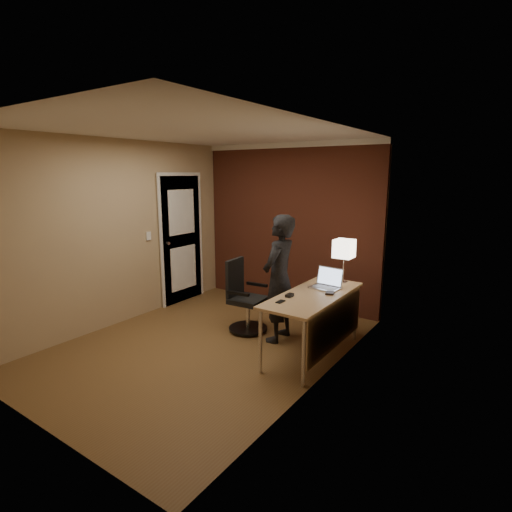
# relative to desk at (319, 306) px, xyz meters

# --- Properties ---
(room) EXTENTS (4.00, 4.00, 4.00)m
(room) POSITION_rel_desk_xyz_m (-1.53, 1.07, 0.77)
(room) COLOR brown
(room) RESTS_ON ground
(desk) EXTENTS (0.60, 1.50, 0.73)m
(desk) POSITION_rel_desk_xyz_m (0.00, 0.00, 0.00)
(desk) COLOR tan
(desk) RESTS_ON ground
(desk_lamp) EXTENTS (0.22, 0.22, 0.54)m
(desk_lamp) POSITION_rel_desk_xyz_m (0.01, 0.62, 0.55)
(desk_lamp) COLOR silver
(desk_lamp) RESTS_ON desk
(laptop) EXTENTS (0.35, 0.29, 0.23)m
(laptop) POSITION_rel_desk_xyz_m (-0.05, 0.31, 0.19)
(laptop) COLOR silver
(laptop) RESTS_ON desk
(mouse) EXTENTS (0.06, 0.10, 0.03)m
(mouse) POSITION_rel_desk_xyz_m (-0.24, -0.25, 0.14)
(mouse) COLOR black
(mouse) RESTS_ON desk
(phone) EXTENTS (0.06, 0.12, 0.01)m
(phone) POSITION_rel_desk_xyz_m (-0.23, -0.46, 0.13)
(phone) COLOR black
(phone) RESTS_ON desk
(wallet) EXTENTS (0.12, 0.13, 0.02)m
(wallet) POSITION_rel_desk_xyz_m (0.08, 0.09, 0.14)
(wallet) COLOR black
(wallet) RESTS_ON desk
(office_chair) EXTENTS (0.51, 0.54, 0.93)m
(office_chair) POSITION_rel_desk_xyz_m (-1.15, 0.15, -0.19)
(office_chair) COLOR black
(office_chair) RESTS_ON ground
(person) EXTENTS (0.42, 0.60, 1.57)m
(person) POSITION_rel_desk_xyz_m (-0.62, 0.16, 0.18)
(person) COLOR black
(person) RESTS_ON ground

